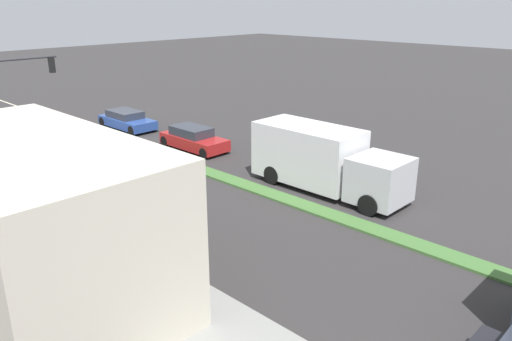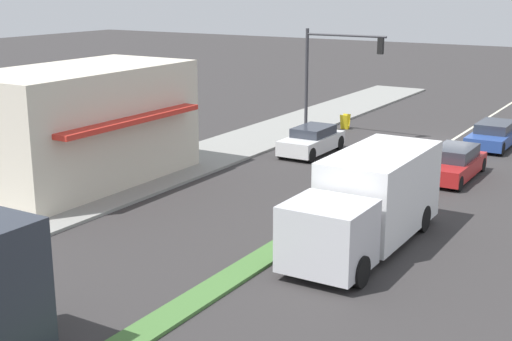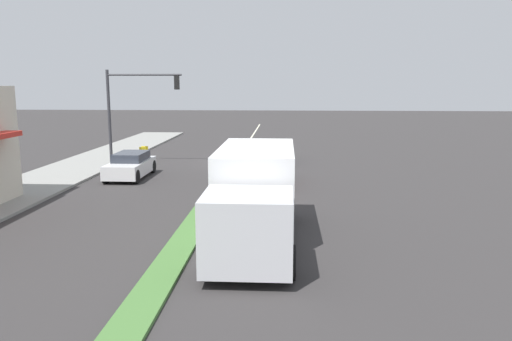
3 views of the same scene
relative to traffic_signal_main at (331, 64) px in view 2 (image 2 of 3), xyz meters
The scene contains 11 objects.
ground_plane 18.35m from the traffic_signal_main, 109.97° to the left, with size 160.00×160.00×0.00m, color #333030.
sidewalk_right 18.00m from the traffic_signal_main, 80.59° to the left, with size 4.00×73.00×0.12m, color gray.
lane_marking_center 7.35m from the traffic_signal_main, 169.37° to the right, with size 0.16×60.00×0.01m, color beige.
building_corner_store 14.72m from the traffic_signal_main, 71.88° to the left, with size 5.54×9.58×4.69m.
traffic_signal_main is the anchor object (origin of this frame).
pedestrian 11.50m from the traffic_signal_main, 71.41° to the left, with size 0.34×0.34×1.70m.
warning_aframe_sign 4.06m from the traffic_signal_main, 90.14° to the right, with size 0.45×0.53×0.84m.
delivery_truck 16.98m from the traffic_signal_main, 119.70° to the left, with size 2.44×7.50×2.87m.
coupe_blue 9.16m from the traffic_signal_main, 166.99° to the right, with size 1.87×4.51×1.24m.
hatchback_red 10.34m from the traffic_signal_main, 148.00° to the left, with size 1.77×4.44×1.34m.
van_white 5.51m from the traffic_signal_main, 104.66° to the left, with size 1.75×4.06×1.32m.
Camera 2 is at (-10.23, 35.82, 8.06)m, focal length 50.00 mm.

